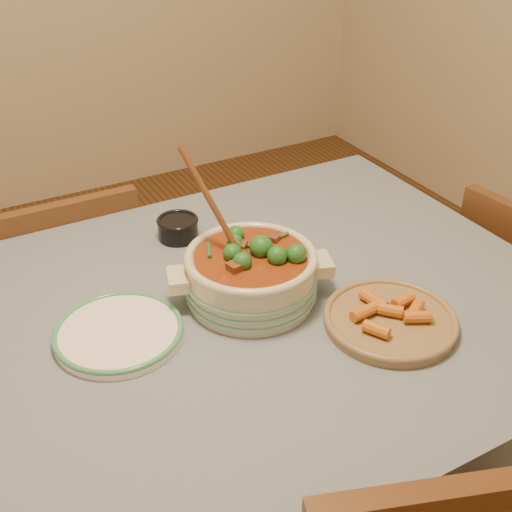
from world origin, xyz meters
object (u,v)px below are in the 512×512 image
at_px(dining_table, 188,359).
at_px(white_plate, 119,332).
at_px(stew_casserole, 251,271).
at_px(fried_plate, 390,318).
at_px(condiment_bowl, 178,227).
at_px(chair_far, 76,292).

bearing_deg(dining_table, white_plate, 166.32).
bearing_deg(stew_casserole, fried_plate, -47.01).
relative_size(stew_casserole, condiment_bowl, 3.42).
xyz_separation_m(condiment_bowl, chair_far, (-0.22, 0.32, -0.33)).
bearing_deg(condiment_bowl, fried_plate, -65.69).
xyz_separation_m(dining_table, stew_casserole, (0.16, 0.02, 0.16)).
height_order(stew_casserole, white_plate, stew_casserole).
bearing_deg(fried_plate, chair_far, 118.36).
height_order(white_plate, fried_plate, fried_plate).
relative_size(dining_table, condiment_bowl, 15.97).
height_order(fried_plate, chair_far, chair_far).
bearing_deg(chair_far, dining_table, 98.19).
relative_size(stew_casserole, fried_plate, 1.12).
height_order(condiment_bowl, chair_far, same).
distance_m(dining_table, condiment_bowl, 0.38).
distance_m(dining_table, stew_casserole, 0.23).
xyz_separation_m(white_plate, condiment_bowl, (0.26, 0.30, 0.02)).
height_order(stew_casserole, fried_plate, stew_casserole).
relative_size(dining_table, fried_plate, 5.25).
height_order(white_plate, condiment_bowl, condiment_bowl).
bearing_deg(fried_plate, stew_casserole, 132.99).
distance_m(white_plate, fried_plate, 0.55).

